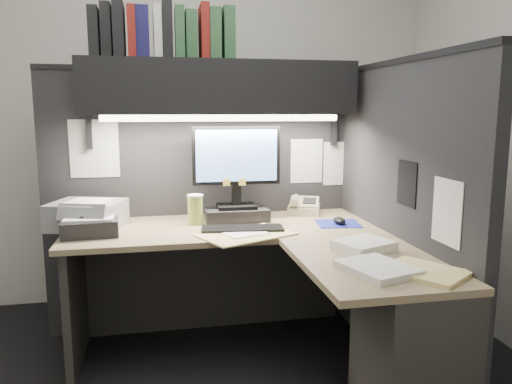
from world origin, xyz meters
TOP-DOWN VIEW (x-y plane):
  - wall_back at (0.00, 1.50)m, footprint 3.50×0.04m
  - wall_front at (0.00, -1.50)m, footprint 3.50×0.04m
  - partition_back at (0.03, 0.93)m, footprint 1.90×0.06m
  - partition_right at (0.98, 0.18)m, footprint 0.06×1.50m
  - desk at (0.43, -0.00)m, footprint 1.70×1.53m
  - overhead_shelf at (0.12, 0.75)m, footprint 1.55×0.34m
  - task_light_tube at (0.12, 0.61)m, footprint 1.32×0.04m
  - monitor at (0.21, 0.69)m, footprint 0.51×0.23m
  - keyboard at (0.20, 0.42)m, footprint 0.45×0.19m
  - mousepad at (0.76, 0.47)m, footprint 0.26×0.25m
  - mouse at (0.76, 0.45)m, footprint 0.07×0.11m
  - telephone at (0.66, 0.80)m, footprint 0.26×0.26m
  - coffee_cup at (-0.04, 0.63)m, footprint 0.10×0.10m
  - printer at (-0.63, 0.66)m, footprint 0.45×0.41m
  - notebook_stack at (-0.60, 0.50)m, footprint 0.30×0.26m
  - open_folder at (0.20, 0.32)m, footprint 0.55×0.46m
  - paper_stack_a at (0.68, -0.06)m, footprint 0.30×0.28m
  - paper_stack_b at (0.61, -0.37)m, footprint 0.31×0.34m
  - manila_stack at (0.79, -0.42)m, footprint 0.37×0.39m
  - binder_row at (-0.18, 0.75)m, footprint 0.78×0.26m
  - pinned_papers at (0.42, 0.56)m, footprint 1.76×1.31m

SIDE VIEW (x-z plane):
  - desk at x=0.43m, z-range 0.08..0.81m
  - mousepad at x=0.76m, z-range 0.73..0.73m
  - open_folder at x=0.20m, z-range 0.73..0.74m
  - manila_stack at x=0.79m, z-range 0.73..0.75m
  - keyboard at x=0.20m, z-range 0.73..0.75m
  - paper_stack_b at x=0.61m, z-range 0.73..0.76m
  - paper_stack_a at x=0.68m, z-range 0.73..0.78m
  - mouse at x=0.76m, z-range 0.73..0.77m
  - telephone at x=0.66m, z-range 0.73..0.81m
  - notebook_stack at x=-0.60m, z-range 0.73..0.81m
  - partition_back at x=0.03m, z-range 0.00..1.60m
  - partition_right at x=0.98m, z-range 0.00..1.60m
  - printer at x=-0.63m, z-range 0.73..0.88m
  - coffee_cup at x=-0.04m, z-range 0.73..0.89m
  - monitor at x=0.21m, z-range 0.67..1.23m
  - pinned_papers at x=0.42m, z-range 0.80..1.31m
  - task_light_tube at x=0.12m, z-range 1.31..1.35m
  - wall_back at x=0.00m, z-range 0.00..2.70m
  - wall_front at x=0.00m, z-range 0.00..2.70m
  - overhead_shelf at x=0.12m, z-range 1.35..1.65m
  - binder_row at x=-0.18m, z-range 1.64..1.94m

